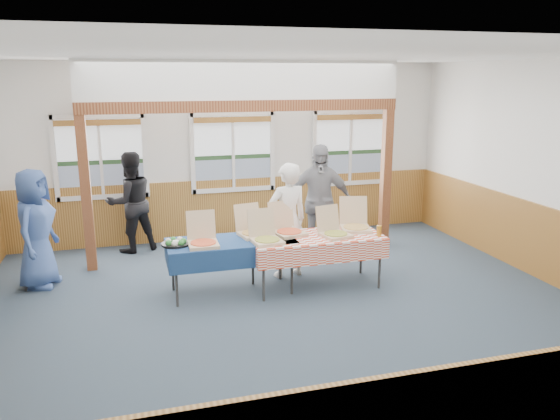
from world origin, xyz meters
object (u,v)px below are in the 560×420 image
object	(u,v)px
table_right	(316,240)
woman_black	(131,202)
table_left	(231,245)
person_grey	(318,202)
woman_white	(288,220)
man_blue	(36,229)

from	to	relation	value
table_right	woman_black	bearing A→B (deg)	113.39
table_left	person_grey	world-z (taller)	person_grey
table_left	woman_black	xyz separation A→B (m)	(-1.29, 2.31, 0.16)
table_left	woman_white	xyz separation A→B (m)	(0.93, 0.42, 0.17)
table_right	man_blue	size ratio (longest dim) A/B	1.20
person_grey	woman_black	bearing A→B (deg)	172.78
woman_black	man_blue	bearing A→B (deg)	24.88
table_right	woman_white	size ratio (longest dim) A/B	1.18
woman_black	person_grey	xyz separation A→B (m)	(2.97, -1.18, 0.09)
table_right	table_left	bearing A→B (deg)	152.43
woman_white	man_blue	world-z (taller)	woman_white
table_left	man_blue	xyz separation A→B (m)	(-2.61, 0.99, 0.16)
woman_white	person_grey	size ratio (longest dim) A/B	0.91
man_blue	table_right	bearing A→B (deg)	-89.59
woman_white	person_grey	distance (m)	1.03
woman_black	person_grey	bearing A→B (deg)	138.24
table_left	person_grey	xyz separation A→B (m)	(1.67, 1.13, 0.25)
table_right	man_blue	xyz separation A→B (m)	(-3.81, 1.10, 0.16)
woman_white	person_grey	bearing A→B (deg)	-146.70
man_blue	person_grey	bearing A→B (deg)	-71.60
table_right	woman_black	size ratio (longest dim) A/B	1.19
man_blue	person_grey	distance (m)	4.29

